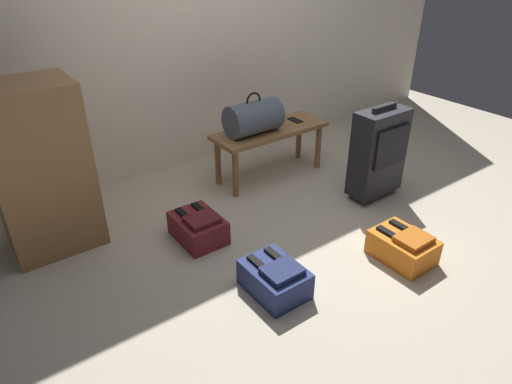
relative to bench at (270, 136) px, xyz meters
The scene contains 9 objects.
ground_plane 0.98m from the bench, 103.29° to the right, with size 6.60×6.60×0.00m, color #B2A893.
bench is the anchor object (origin of this frame).
duffel_bag_slate 0.26m from the bench, behind, with size 0.44×0.26×0.34m.
cell_phone 0.30m from the bench, ahead, with size 0.07×0.14×0.01m.
suitcase_upright_charcoal 0.90m from the bench, 60.16° to the right, with size 0.43×0.23×0.76m.
backpack_maroon 1.12m from the bench, 154.21° to the right, with size 0.28×0.38×0.21m.
backpack_orange 1.46m from the bench, 91.28° to the right, with size 0.28×0.38×0.21m.
backpack_navy 1.51m from the bench, 126.47° to the right, with size 0.28×0.38×0.21m.
side_cabinet 1.78m from the bench, behind, with size 0.56×0.44×1.10m.
Camera 1 is at (-1.96, -1.89, 1.82)m, focal length 31.76 mm.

